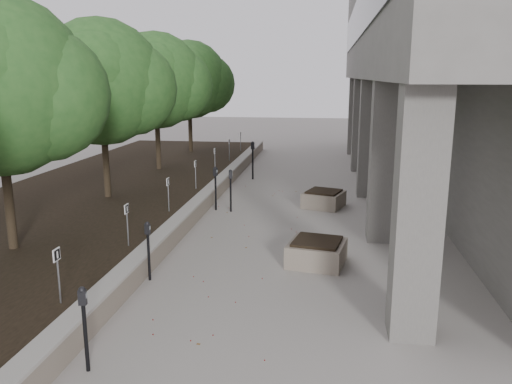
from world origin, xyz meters
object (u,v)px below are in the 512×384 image
Objects in this scene: parking_meter_3 at (231,191)px; parking_meter_4 at (216,188)px; parking_meter_2 at (149,251)px; crabapple_tree_4 at (156,101)px; crabapple_tree_2 at (0,124)px; crabapple_tree_5 at (189,96)px; crabapple_tree_3 at (102,109)px; planter_front at (317,252)px; parking_meter_1 at (85,329)px; parking_meter_5 at (253,160)px; planter_back at (324,199)px.

parking_meter_4 is (-0.50, 0.12, 0.03)m from parking_meter_3.
parking_meter_2 is at bearing -109.36° from parking_meter_3.
crabapple_tree_4 is 11.19m from parking_meter_2.
crabapple_tree_2 and crabapple_tree_4 have the same top height.
crabapple_tree_5 is 10.83m from parking_meter_3.
parking_meter_2 is (3.25, -0.42, -2.49)m from crabapple_tree_2.
crabapple_tree_3 is 6.79m from parking_meter_2.
planter_front is at bearing -64.66° from crabapple_tree_5.
crabapple_tree_3 reaches higher than parking_meter_1.
crabapple_tree_3 reaches higher than parking_meter_2.
parking_meter_3 is (3.89, -4.80, -2.46)m from crabapple_tree_4.
crabapple_tree_2 is at bearing -171.37° from planter_front.
parking_meter_4 is (3.39, 5.32, -2.43)m from crabapple_tree_2.
crabapple_tree_3 is at bearing 123.51° from parking_meter_2.
parking_meter_5 is at bearing 106.74° from planter_front.
crabapple_tree_4 is at bearing 93.51° from parking_meter_1.
crabapple_tree_2 is 10.00m from crabapple_tree_4.
crabapple_tree_2 is 11.26m from parking_meter_5.
crabapple_tree_5 is 3.93× the size of parking_meter_4.
planter_front is at bearing 25.42° from parking_meter_2.
crabapple_tree_5 is 4.11× the size of parking_meter_3.
crabapple_tree_3 reaches higher than parking_meter_4.
parking_meter_5 is (0.57, 10.74, 0.15)m from parking_meter_2.
parking_meter_2 is 5.74m from parking_meter_4.
parking_meter_2 is (3.25, -5.42, -2.49)m from crabapple_tree_3.
crabapple_tree_2 is 4.35× the size of parking_meter_2.
crabapple_tree_2 reaches higher than planter_back.
parking_meter_4 is at bearing 126.92° from planter_front.
planter_back is at bearing -52.64° from crabapple_tree_5.
crabapple_tree_2 and crabapple_tree_5 have the same top height.
crabapple_tree_4 is at bearing 150.48° from planter_back.
parking_meter_3 is at bearing 76.77° from parking_meter_1.
parking_meter_5 is 1.30× the size of planter_front.
parking_meter_3 reaches higher than planter_front.
crabapple_tree_5 reaches higher than parking_meter_3.
crabapple_tree_2 is 5.00m from crabapple_tree_3.
crabapple_tree_2 is 7.28m from planter_front.
parking_meter_3 is 5.13m from parking_meter_5.
crabapple_tree_3 and crabapple_tree_5 have the same top height.
parking_meter_2 is 1.05× the size of planter_front.
crabapple_tree_2 is 6.94m from parking_meter_3.
planter_back is (6.73, -8.81, -2.85)m from crabapple_tree_5.
crabapple_tree_5 is (0.00, 15.00, 0.00)m from crabapple_tree_2.
crabapple_tree_2 is at bearing -137.37° from planter_back.
planter_back is at bearing 31.94° from parking_meter_4.
crabapple_tree_3 is 4.56× the size of planter_front.
crabapple_tree_4 is 5.00m from crabapple_tree_5.
planter_front is at bearing -69.71° from parking_meter_3.
crabapple_tree_5 reaches higher than planter_front.
crabapple_tree_3 is at bearing -90.00° from crabapple_tree_5.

